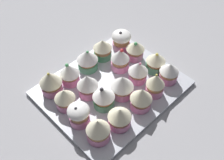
{
  "coord_description": "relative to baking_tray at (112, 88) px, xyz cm",
  "views": [
    {
      "loc": [
        -36.44,
        -37.4,
        63.98
      ],
      "look_at": [
        0.0,
        0.0,
        4.2
      ],
      "focal_mm": 43.89,
      "sensor_mm": 36.0,
      "label": 1
    }
  ],
  "objects": [
    {
      "name": "cupcake_10",
      "position": [
        -14.12,
        3.87,
        4.2
      ],
      "size": [
        5.76,
        5.76,
        6.93
      ],
      "color": "pink",
      "rests_on": "baking_tray"
    },
    {
      "name": "cupcake_15",
      "position": [
        -7.55,
        10.07,
        4.4
      ],
      "size": [
        6.0,
        6.0,
        7.56
      ],
      "color": "pink",
      "rests_on": "baking_tray"
    },
    {
      "name": "cupcake_1",
      "position": [
        -7.71,
        -10.71,
        4.08
      ],
      "size": [
        6.26,
        6.26,
        6.79
      ],
      "color": "pink",
      "rests_on": "baking_tray"
    },
    {
      "name": "cupcake_4",
      "position": [
        14.0,
        -9.84,
        4.06
      ],
      "size": [
        5.79,
        5.79,
        6.76
      ],
      "color": "pink",
      "rests_on": "baking_tray"
    },
    {
      "name": "cupcake_0",
      "position": [
        -14.3,
        -9.73,
        4.47
      ],
      "size": [
        6.16,
        6.16,
        7.62
      ],
      "color": "pink",
      "rests_on": "baking_tray"
    },
    {
      "name": "cupcake_16",
      "position": [
        -0.26,
        10.88,
        4.36
      ],
      "size": [
        6.59,
        6.59,
        7.49
      ],
      "color": "#4C9E6B",
      "rests_on": "baking_tray"
    },
    {
      "name": "cupcake_6",
      "position": [
        -6.3,
        -3.2,
        4.06
      ],
      "size": [
        6.2,
        6.2,
        7.07
      ],
      "color": "#4C9E6B",
      "rests_on": "baking_tray"
    },
    {
      "name": "cupcake_17",
      "position": [
        6.75,
        11.27,
        4.21
      ],
      "size": [
        6.06,
        6.06,
        7.0
      ],
      "color": "#4C9E6B",
      "rests_on": "baking_tray"
    },
    {
      "name": "cupcake_13",
      "position": [
        13.98,
        3.71,
        4.21
      ],
      "size": [
        5.94,
        5.94,
        7.2
      ],
      "color": "pink",
      "rests_on": "baking_tray"
    },
    {
      "name": "cupcake_14",
      "position": [
        -13.67,
        10.89,
        4.71
      ],
      "size": [
        6.49,
        6.49,
        8.16
      ],
      "color": "pink",
      "rests_on": "baking_tray"
    },
    {
      "name": "cupcake_12",
      "position": [
        7.23,
        3.85,
        4.46
      ],
      "size": [
        5.75,
        5.75,
        8.01
      ],
      "color": "pink",
      "rests_on": "baking_tray"
    },
    {
      "name": "cupcake_18",
      "position": [
        14.16,
        10.14,
        4.21
      ],
      "size": [
        6.42,
        6.42,
        7.17
      ],
      "color": "pink",
      "rests_on": "baking_tray"
    },
    {
      "name": "cupcake_9",
      "position": [
        14.62,
        -4.25,
        3.96
      ],
      "size": [
        5.97,
        5.97,
        6.96
      ],
      "color": "#4C9E6B",
      "rests_on": "baking_tray"
    },
    {
      "name": "baking_tray",
      "position": [
        0.0,
        0.0,
        0.0
      ],
      "size": [
        39.37,
        32.39,
        1.2
      ],
      "color": "silver",
      "rests_on": "ground_plane"
    },
    {
      "name": "cupcake_8",
      "position": [
        7.51,
        -3.35,
        4.33
      ],
      "size": [
        5.91,
        5.91,
        7.38
      ],
      "color": "pink",
      "rests_on": "baking_tray"
    },
    {
      "name": "cupcake_11",
      "position": [
        -6.81,
        2.85,
        4.67
      ],
      "size": [
        6.12,
        6.12,
        7.7
      ],
      "color": "pink",
      "rests_on": "baking_tray"
    },
    {
      "name": "ground_plane",
      "position": [
        0.0,
        0.0,
        -2.1
      ],
      "size": [
        180.0,
        180.0,
        3.0
      ],
      "primitive_type": "cube",
      "color": "#9E9EA3"
    },
    {
      "name": "cupcake_5",
      "position": [
        -14.72,
        -2.79,
        4.14
      ],
      "size": [
        5.95,
        5.95,
        6.97
      ],
      "color": "pink",
      "rests_on": "baking_tray"
    },
    {
      "name": "cupcake_3",
      "position": [
        7.08,
        -10.23,
        4.51
      ],
      "size": [
        5.32,
        5.32,
        7.93
      ],
      "color": "pink",
      "rests_on": "baking_tray"
    },
    {
      "name": "cupcake_7",
      "position": [
        -0.05,
        -4.08,
        4.57
      ],
      "size": [
        6.6,
        6.6,
        7.58
      ],
      "color": "pink",
      "rests_on": "baking_tray"
    },
    {
      "name": "cupcake_2",
      "position": [
        0.66,
        -10.66,
        4.41
      ],
      "size": [
        6.14,
        6.14,
        7.38
      ],
      "color": "pink",
      "rests_on": "baking_tray"
    }
  ]
}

